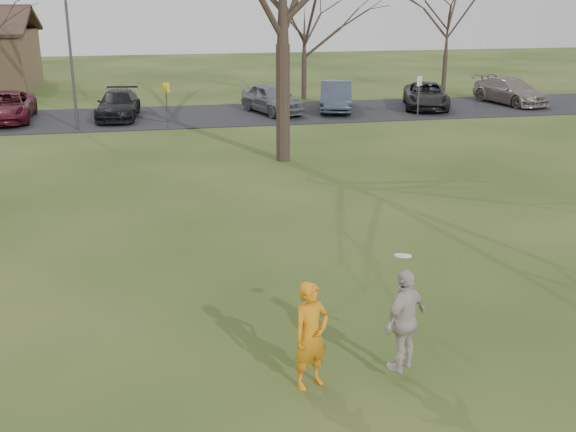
{
  "coord_description": "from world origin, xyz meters",
  "views": [
    {
      "loc": [
        -2.7,
        -9.58,
        6.06
      ],
      "look_at": [
        0.0,
        4.0,
        1.5
      ],
      "focal_mm": 43.13,
      "sensor_mm": 36.0,
      "label": 1
    }
  ],
  "objects_px": {
    "car_3": "(118,105)",
    "car_4": "(272,99)",
    "player_defender": "(311,335)",
    "car_2": "(7,107)",
    "lamp_post": "(69,40)",
    "catching_play": "(405,320)",
    "car_5": "(336,96)",
    "car_6": "(426,95)",
    "car_7": "(511,91)"
  },
  "relations": [
    {
      "from": "player_defender",
      "to": "lamp_post",
      "type": "bearing_deg",
      "value": 79.77
    },
    {
      "from": "car_5",
      "to": "car_6",
      "type": "xyz_separation_m",
      "value": [
        4.88,
        -0.17,
        -0.08
      ]
    },
    {
      "from": "lamp_post",
      "to": "catching_play",
      "type": "bearing_deg",
      "value": -72.78
    },
    {
      "from": "car_6",
      "to": "car_7",
      "type": "relative_size",
      "value": 1.0
    },
    {
      "from": "player_defender",
      "to": "car_4",
      "type": "xyz_separation_m",
      "value": [
        3.79,
        25.11,
        -0.11
      ]
    },
    {
      "from": "car_3",
      "to": "car_5",
      "type": "xyz_separation_m",
      "value": [
        10.97,
        0.12,
        0.08
      ]
    },
    {
      "from": "car_3",
      "to": "catching_play",
      "type": "distance_m",
      "value": 25.78
    },
    {
      "from": "car_2",
      "to": "car_4",
      "type": "xyz_separation_m",
      "value": [
        12.76,
        -0.23,
        0.05
      ]
    },
    {
      "from": "catching_play",
      "to": "car_7",
      "type": "bearing_deg",
      "value": 58.61
    },
    {
      "from": "car_5",
      "to": "car_7",
      "type": "height_order",
      "value": "car_5"
    },
    {
      "from": "car_4",
      "to": "catching_play",
      "type": "bearing_deg",
      "value": -113.98
    },
    {
      "from": "car_6",
      "to": "car_3",
      "type": "bearing_deg",
      "value": -162.28
    },
    {
      "from": "player_defender",
      "to": "car_7",
      "type": "distance_m",
      "value": 30.77
    },
    {
      "from": "car_5",
      "to": "car_3",
      "type": "bearing_deg",
      "value": -164.83
    },
    {
      "from": "car_5",
      "to": "car_6",
      "type": "distance_m",
      "value": 4.89
    },
    {
      "from": "catching_play",
      "to": "lamp_post",
      "type": "relative_size",
      "value": 0.32
    },
    {
      "from": "car_3",
      "to": "lamp_post",
      "type": "distance_m",
      "value": 4.46
    },
    {
      "from": "player_defender",
      "to": "catching_play",
      "type": "distance_m",
      "value": 1.52
    },
    {
      "from": "car_7",
      "to": "catching_play",
      "type": "bearing_deg",
      "value": -134.71
    },
    {
      "from": "car_3",
      "to": "car_6",
      "type": "relative_size",
      "value": 0.95
    },
    {
      "from": "car_2",
      "to": "car_6",
      "type": "xyz_separation_m",
      "value": [
        21.02,
        -0.26,
        -0.02
      ]
    },
    {
      "from": "player_defender",
      "to": "car_5",
      "type": "xyz_separation_m",
      "value": [
        7.17,
        25.24,
        -0.11
      ]
    },
    {
      "from": "car_3",
      "to": "car_4",
      "type": "distance_m",
      "value": 7.6
    },
    {
      "from": "car_2",
      "to": "car_5",
      "type": "bearing_deg",
      "value": -2.36
    },
    {
      "from": "car_3",
      "to": "car_5",
      "type": "distance_m",
      "value": 10.98
    },
    {
      "from": "car_7",
      "to": "catching_play",
      "type": "distance_m",
      "value": 30.05
    },
    {
      "from": "car_7",
      "to": "car_3",
      "type": "bearing_deg",
      "value": 167.83
    },
    {
      "from": "car_2",
      "to": "lamp_post",
      "type": "relative_size",
      "value": 0.79
    },
    {
      "from": "car_3",
      "to": "car_4",
      "type": "xyz_separation_m",
      "value": [
        7.6,
        -0.01,
        0.07
      ]
    },
    {
      "from": "car_3",
      "to": "lamp_post",
      "type": "height_order",
      "value": "lamp_post"
    },
    {
      "from": "car_7",
      "to": "catching_play",
      "type": "height_order",
      "value": "catching_play"
    },
    {
      "from": "car_3",
      "to": "car_6",
      "type": "height_order",
      "value": "car_6"
    },
    {
      "from": "car_2",
      "to": "lamp_post",
      "type": "height_order",
      "value": "lamp_post"
    },
    {
      "from": "car_3",
      "to": "catching_play",
      "type": "relative_size",
      "value": 2.26
    },
    {
      "from": "car_4",
      "to": "catching_play",
      "type": "distance_m",
      "value": 25.32
    },
    {
      "from": "car_7",
      "to": "car_5",
      "type": "bearing_deg",
      "value": 168.39
    },
    {
      "from": "lamp_post",
      "to": "car_5",
      "type": "bearing_deg",
      "value": 11.6
    },
    {
      "from": "car_5",
      "to": "lamp_post",
      "type": "height_order",
      "value": "lamp_post"
    },
    {
      "from": "car_2",
      "to": "car_7",
      "type": "relative_size",
      "value": 1.03
    },
    {
      "from": "car_2",
      "to": "car_3",
      "type": "distance_m",
      "value": 5.17
    },
    {
      "from": "car_3",
      "to": "car_4",
      "type": "relative_size",
      "value": 1.05
    },
    {
      "from": "car_4",
      "to": "car_5",
      "type": "height_order",
      "value": "car_5"
    },
    {
      "from": "car_6",
      "to": "catching_play",
      "type": "bearing_deg",
      "value": -94.86
    },
    {
      "from": "player_defender",
      "to": "car_4",
      "type": "relative_size",
      "value": 0.41
    },
    {
      "from": "car_4",
      "to": "car_5",
      "type": "xyz_separation_m",
      "value": [
        3.38,
        0.13,
        0.01
      ]
    },
    {
      "from": "player_defender",
      "to": "car_6",
      "type": "height_order",
      "value": "player_defender"
    },
    {
      "from": "player_defender",
      "to": "car_3",
      "type": "relative_size",
      "value": 0.39
    },
    {
      "from": "car_3",
      "to": "lamp_post",
      "type": "relative_size",
      "value": 0.72
    },
    {
      "from": "lamp_post",
      "to": "car_7",
      "type": "bearing_deg",
      "value": 7.31
    },
    {
      "from": "car_6",
      "to": "car_7",
      "type": "height_order",
      "value": "car_7"
    }
  ]
}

